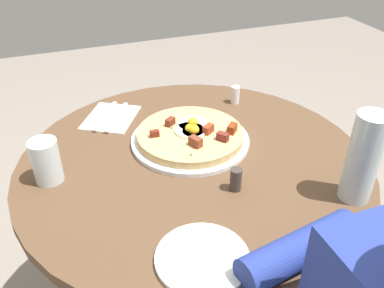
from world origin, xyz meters
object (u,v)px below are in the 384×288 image
(dining_table, at_px, (194,209))
(water_bottle, at_px, (363,158))
(fork, at_px, (105,116))
(salt_shaker, at_px, (235,95))
(water_glass, at_px, (46,161))
(knife, at_px, (116,117))
(bread_plate, at_px, (202,258))
(pepper_shaker, at_px, (236,179))
(pizza_plate, at_px, (190,140))
(breakfast_pizza, at_px, (191,134))

(dining_table, distance_m, water_bottle, 0.49)
(fork, relative_size, salt_shaker, 3.17)
(water_glass, height_order, water_bottle, water_bottle)
(fork, height_order, knife, same)
(bread_plate, distance_m, pepper_shaker, 0.23)
(water_glass, distance_m, salt_shaker, 0.63)
(knife, bearing_deg, salt_shaker, 116.97)
(pepper_shaker, bearing_deg, bread_plate, 138.65)
(dining_table, relative_size, pepper_shaker, 15.88)
(fork, xyz_separation_m, water_bottle, (-0.57, -0.47, 0.10))
(salt_shaker, bearing_deg, pepper_shaker, 154.76)
(water_bottle, relative_size, pepper_shaker, 3.73)
(bread_plate, relative_size, knife, 1.02)
(water_glass, distance_m, pepper_shaker, 0.45)
(pizza_plate, bearing_deg, fork, 41.80)
(fork, bearing_deg, knife, 90.00)
(pizza_plate, height_order, fork, pizza_plate)
(dining_table, height_order, water_bottle, water_bottle)
(dining_table, distance_m, knife, 0.36)
(water_glass, height_order, salt_shaker, water_glass)
(pizza_plate, relative_size, salt_shaker, 5.74)
(water_bottle, bearing_deg, fork, 39.61)
(pepper_shaker, bearing_deg, pizza_plate, 7.19)
(breakfast_pizza, distance_m, water_glass, 0.38)
(dining_table, bearing_deg, water_glass, 83.50)
(fork, bearing_deg, water_bottle, 70.98)
(breakfast_pizza, xyz_separation_m, water_glass, (-0.04, 0.38, 0.03))
(water_bottle, bearing_deg, salt_shaker, 6.07)
(fork, bearing_deg, dining_table, 61.92)
(water_bottle, bearing_deg, water_glass, 64.68)
(dining_table, relative_size, bread_plate, 4.96)
(pizza_plate, bearing_deg, dining_table, 166.58)
(water_bottle, distance_m, salt_shaker, 0.53)
(dining_table, relative_size, water_bottle, 4.26)
(pepper_shaker, bearing_deg, dining_table, 17.91)
(breakfast_pizza, xyz_separation_m, fork, (0.22, 0.20, -0.02))
(water_bottle, height_order, salt_shaker, water_bottle)
(knife, bearing_deg, fork, -90.00)
(breakfast_pizza, distance_m, water_bottle, 0.45)
(breakfast_pizza, xyz_separation_m, bread_plate, (-0.40, 0.12, -0.02))
(pizza_plate, bearing_deg, water_bottle, -141.84)
(fork, distance_m, water_bottle, 0.74)
(water_glass, relative_size, salt_shaker, 1.93)
(pizza_plate, relative_size, water_bottle, 1.52)
(pepper_shaker, bearing_deg, breakfast_pizza, 6.83)
(fork, bearing_deg, breakfast_pizza, 73.34)
(pizza_plate, height_order, salt_shaker, salt_shaker)
(water_bottle, bearing_deg, pizza_plate, 38.16)
(pizza_plate, height_order, water_bottle, water_bottle)
(breakfast_pizza, height_order, fork, breakfast_pizza)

